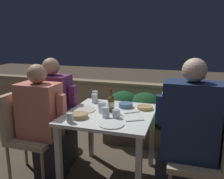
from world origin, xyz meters
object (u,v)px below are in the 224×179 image
object	(u,v)px
chair_left_near	(26,127)
beer_bottle	(111,103)
potted_plant	(53,110)
chair_right_far	(209,135)
person_coral_top	(43,123)
person_green_blouse	(187,126)
person_navy_jumper	(186,135)
chair_right_near	(210,151)
person_purple_stripe	(56,111)
chair_left_far	(41,116)

from	to	relation	value
chair_left_near	beer_bottle	xyz separation A→B (m)	(0.86, 0.20, 0.27)
beer_bottle	potted_plant	world-z (taller)	beer_bottle
chair_right_far	potted_plant	size ratio (longest dim) A/B	1.21
person_coral_top	beer_bottle	xyz separation A→B (m)	(0.65, 0.20, 0.21)
chair_right_far	person_green_blouse	distance (m)	0.22
person_navy_jumper	beer_bottle	distance (m)	0.76
chair_right_near	chair_right_far	bearing A→B (deg)	86.74
chair_left_near	person_coral_top	distance (m)	0.22
person_coral_top	person_purple_stripe	world-z (taller)	person_purple_stripe
person_coral_top	chair_left_far	world-z (taller)	person_coral_top
person_purple_stripe	person_navy_jumper	size ratio (longest dim) A/B	0.95
potted_plant	person_green_blouse	bearing A→B (deg)	-14.10
person_coral_top	chair_right_near	size ratio (longest dim) A/B	1.33
chair_left_far	chair_right_near	bearing A→B (deg)	-9.84
chair_right_near	chair_right_far	xyz separation A→B (m)	(0.02, 0.33, 0.00)
person_coral_top	potted_plant	world-z (taller)	person_coral_top
potted_plant	person_purple_stripe	bearing A→B (deg)	-54.21
chair_left_far	person_green_blouse	world-z (taller)	person_green_blouse
person_coral_top	person_navy_jumper	world-z (taller)	person_navy_jumper
chair_left_far	chair_right_near	distance (m)	1.84
potted_plant	person_navy_jumper	bearing A→B (deg)	-23.82
chair_right_near	potted_plant	distance (m)	2.08
chair_right_near	potted_plant	xyz separation A→B (m)	(-1.93, 0.76, -0.08)
chair_left_near	chair_right_near	size ratio (longest dim) A/B	1.00
chair_left_far	person_green_blouse	distance (m)	1.63
chair_left_near	person_coral_top	size ratio (longest dim) A/B	0.75
chair_right_near	beer_bottle	size ratio (longest dim) A/B	3.81
person_coral_top	beer_bottle	world-z (taller)	person_coral_top
person_navy_jumper	person_green_blouse	world-z (taller)	person_navy_jumper
chair_left_near	person_navy_jumper	xyz separation A→B (m)	(1.57, 0.01, 0.11)
chair_left_far	person_coral_top	bearing A→B (deg)	-52.35
person_navy_jumper	beer_bottle	xyz separation A→B (m)	(-0.71, 0.19, 0.16)
person_purple_stripe	chair_right_far	size ratio (longest dim) A/B	1.36
chair_left_near	person_navy_jumper	distance (m)	1.57
person_coral_top	chair_left_far	bearing A→B (deg)	127.65
person_coral_top	chair_right_far	size ratio (longest dim) A/B	1.33
beer_bottle	potted_plant	bearing A→B (deg)	150.66
person_green_blouse	person_navy_jumper	bearing A→B (deg)	-92.76
person_green_blouse	beer_bottle	size ratio (longest dim) A/B	5.10
person_coral_top	person_purple_stripe	size ratio (longest dim) A/B	0.98
person_green_blouse	potted_plant	xyz separation A→B (m)	(-1.75, 0.44, -0.15)
person_coral_top	person_navy_jumper	xyz separation A→B (m)	(1.36, 0.01, 0.05)
chair_left_far	chair_right_far	distance (m)	1.83
chair_right_near	person_green_blouse	distance (m)	0.38
person_purple_stripe	chair_right_near	world-z (taller)	person_purple_stripe
chair_right_near	beer_bottle	bearing A→B (deg)	168.14
chair_left_near	person_green_blouse	world-z (taller)	person_green_blouse
person_green_blouse	potted_plant	world-z (taller)	person_green_blouse
potted_plant	chair_left_near	bearing A→B (deg)	-78.30
chair_left_near	person_green_blouse	bearing A→B (deg)	11.79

